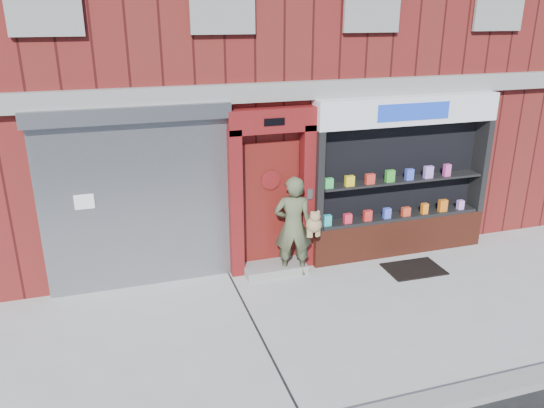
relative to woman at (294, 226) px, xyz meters
name	(u,v)px	position (x,y,z in m)	size (l,w,h in m)	color
ground	(354,313)	(0.44, -1.54, -0.91)	(80.00, 80.00, 0.00)	#9E9E99
curb	(435,403)	(0.44, -3.69, -0.85)	(60.00, 0.30, 0.12)	gray
building	(249,29)	(0.44, 4.45, 3.09)	(12.00, 8.16, 8.00)	maroon
shutter_bay	(136,189)	(-2.56, 0.39, 0.81)	(3.10, 0.30, 3.04)	gray
red_door_bay	(272,192)	(-0.31, 0.32, 0.55)	(1.52, 0.58, 2.90)	#5D1011
pharmacy_bay	(401,184)	(2.19, 0.27, 0.47)	(3.50, 0.41, 3.00)	maroon
woman	(294,226)	(0.00, 0.00, 0.00)	(0.81, 0.63, 1.80)	#4C5336
doormat	(414,269)	(2.12, -0.52, -0.89)	(1.01, 0.71, 0.03)	black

